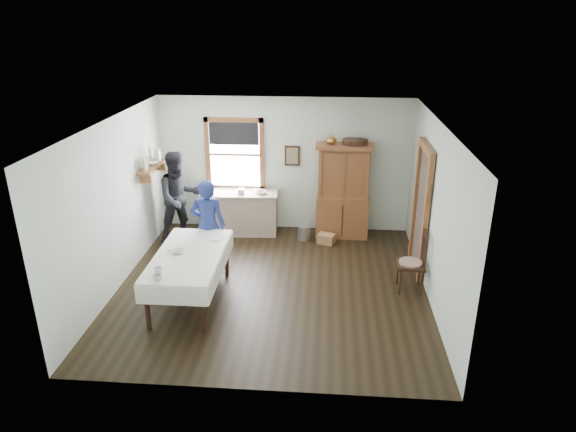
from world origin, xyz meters
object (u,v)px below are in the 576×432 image
at_px(china_hutch, 343,191).
at_px(figure_dark, 180,201).
at_px(pail, 304,232).
at_px(work_counter, 240,213).
at_px(dining_table, 190,277).
at_px(woman_blue, 208,229).
at_px(spindle_chair, 411,262).
at_px(wicker_basket, 326,239).

relative_size(china_hutch, figure_dark, 1.13).
distance_m(pail, figure_dark, 2.50).
xyz_separation_m(work_counter, dining_table, (-0.33, -2.65, -0.04)).
bearing_deg(pail, work_counter, 170.85).
height_order(pail, woman_blue, woman_blue).
xyz_separation_m(spindle_chair, figure_dark, (-4.19, 1.62, 0.32)).
bearing_deg(spindle_chair, figure_dark, 160.95).
distance_m(china_hutch, wicker_basket, 0.99).
distance_m(work_counter, woman_blue, 1.67).
bearing_deg(woman_blue, china_hutch, -145.59).
height_order(spindle_chair, woman_blue, woman_blue).
distance_m(dining_table, wicker_basket, 3.09).
height_order(work_counter, figure_dark, figure_dark).
distance_m(spindle_chair, figure_dark, 4.51).
bearing_deg(pail, woman_blue, -138.22).
bearing_deg(wicker_basket, work_counter, 167.58).
relative_size(spindle_chair, figure_dark, 0.61).
xyz_separation_m(wicker_basket, woman_blue, (-2.01, -1.23, 0.67)).
bearing_deg(wicker_basket, china_hutch, 54.07).
bearing_deg(china_hutch, wicker_basket, -124.82).
relative_size(work_counter, china_hutch, 0.81).
relative_size(pail, figure_dark, 0.17).
bearing_deg(spindle_chair, work_counter, 148.34).
relative_size(china_hutch, woman_blue, 1.23).
bearing_deg(china_hutch, pail, -160.74).
height_order(spindle_chair, pail, spindle_chair).
relative_size(spindle_chair, wicker_basket, 3.17).
distance_m(china_hutch, dining_table, 3.63).
xyz_separation_m(spindle_chair, pail, (-1.80, 1.87, -0.36)).
bearing_deg(spindle_chair, dining_table, -168.41).
xyz_separation_m(dining_table, wicker_basket, (2.08, 2.27, -0.30)).
height_order(work_counter, woman_blue, woman_blue).
bearing_deg(work_counter, woman_blue, -102.86).
bearing_deg(china_hutch, dining_table, -130.46).
distance_m(china_hutch, spindle_chair, 2.40).
bearing_deg(figure_dark, spindle_chair, -53.61).
relative_size(china_hutch, spindle_chair, 1.85).
xyz_separation_m(china_hutch, pail, (-0.74, -0.24, -0.79)).
height_order(pail, figure_dark, figure_dark).
bearing_deg(pail, spindle_chair, -46.00).
height_order(china_hutch, figure_dark, china_hutch).
bearing_deg(woman_blue, spindle_chair, 171.16).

